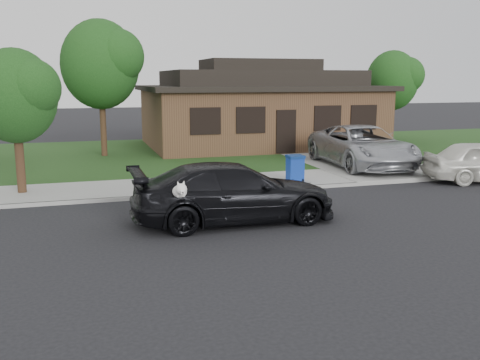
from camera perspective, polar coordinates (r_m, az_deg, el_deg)
name	(u,v)px	position (r m, az deg, el deg)	size (l,w,h in m)	color
ground	(298,218)	(14.78, 6.23, -4.01)	(120.00, 120.00, 0.00)	black
sidewalk	(244,182)	(19.34, 0.43, -0.24)	(60.00, 3.00, 0.12)	gray
curb	(257,190)	(17.95, 1.85, -1.12)	(60.00, 0.12, 0.12)	gray
lawn	(197,153)	(26.99, -4.64, 2.87)	(60.00, 13.00, 0.13)	#193814
driveway	(332,156)	(26.16, 9.76, 2.51)	(4.50, 13.00, 0.14)	gray
sedan	(234,193)	(14.11, -0.68, -1.36)	(5.43, 2.52, 1.57)	black
minivan	(362,146)	(22.88, 12.88, 3.55)	(2.82, 6.11, 1.70)	#AAACB1
recycling_bin	(295,168)	(19.18, 5.89, 1.25)	(0.59, 0.63, 0.95)	navy
house	(259,108)	(29.78, 2.07, 7.63)	(12.60, 8.60, 4.65)	#422B1C
tree_0	(104,63)	(26.05, -14.30, 12.03)	(3.78, 3.60, 6.34)	#332114
tree_1	(395,79)	(32.78, 16.25, 10.27)	(3.15, 3.00, 5.25)	#332114
tree_2	(19,94)	(18.32, -22.55, 8.44)	(2.73, 2.60, 4.59)	#332114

